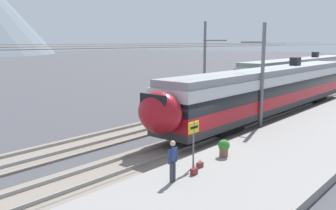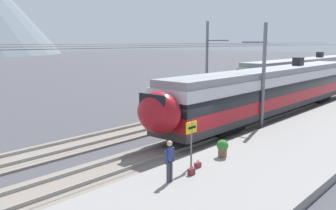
# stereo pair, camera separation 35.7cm
# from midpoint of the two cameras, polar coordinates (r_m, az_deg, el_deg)

# --- Properties ---
(ground_plane) EXTENTS (400.00, 400.00, 0.00)m
(ground_plane) POSITION_cam_midpoint_polar(r_m,az_deg,el_deg) (20.01, 4.42, -7.27)
(ground_plane) COLOR #424247
(platform_slab) EXTENTS (120.00, 6.23, 0.39)m
(platform_slab) POSITION_cam_midpoint_polar(r_m,az_deg,el_deg) (17.91, 15.10, -9.01)
(platform_slab) COLOR gray
(platform_slab) RESTS_ON ground
(track_near) EXTENTS (120.00, 3.00, 0.28)m
(track_near) POSITION_cam_midpoint_polar(r_m,az_deg,el_deg) (20.56, 2.25, -6.58)
(track_near) COLOR slate
(track_near) RESTS_ON ground
(track_far) EXTENTS (120.00, 3.00, 0.28)m
(track_far) POSITION_cam_midpoint_polar(r_m,az_deg,el_deg) (23.65, -6.50, -4.44)
(track_far) COLOR slate
(track_far) RESTS_ON ground
(train_near_platform) EXTENTS (28.03, 2.89, 4.27)m
(train_near_platform) POSITION_cam_midpoint_polar(r_m,az_deg,el_deg) (29.86, 16.51, 2.42)
(train_near_platform) COLOR #2D2D30
(train_near_platform) RESTS_ON track_near
(train_far_track) EXTENTS (30.19, 3.01, 4.27)m
(train_far_track) POSITION_cam_midpoint_polar(r_m,az_deg,el_deg) (48.56, 20.82, 4.90)
(train_far_track) COLOR #2D2D30
(train_far_track) RESTS_ON track_far
(catenary_mast_mid) EXTENTS (49.64, 1.81, 7.11)m
(catenary_mast_mid) POSITION_cam_midpoint_polar(r_m,az_deg,el_deg) (24.80, 14.87, 4.65)
(catenary_mast_mid) COLOR slate
(catenary_mast_mid) RESTS_ON ground
(catenary_mast_far_side) EXTENTS (49.64, 2.37, 7.69)m
(catenary_mast_far_side) POSITION_cam_midpoint_polar(r_m,az_deg,el_deg) (33.28, 6.65, 6.65)
(catenary_mast_far_side) COLOR slate
(catenary_mast_far_side) RESTS_ON ground
(platform_sign) EXTENTS (0.70, 0.08, 2.07)m
(platform_sign) POSITION_cam_midpoint_polar(r_m,az_deg,el_deg) (15.98, 4.33, -4.56)
(platform_sign) COLOR #59595B
(platform_sign) RESTS_ON platform_slab
(passenger_walking) EXTENTS (0.53, 0.22, 1.69)m
(passenger_walking) POSITION_cam_midpoint_polar(r_m,az_deg,el_deg) (14.47, 0.96, -8.45)
(passenger_walking) COLOR #383842
(passenger_walking) RESTS_ON platform_slab
(handbag_beside_passenger) EXTENTS (0.32, 0.18, 0.41)m
(handbag_beside_passenger) POSITION_cam_midpoint_polar(r_m,az_deg,el_deg) (15.51, 4.36, -10.33)
(handbag_beside_passenger) COLOR maroon
(handbag_beside_passenger) RESTS_ON platform_slab
(handbag_near_sign) EXTENTS (0.32, 0.18, 0.36)m
(handbag_near_sign) POSITION_cam_midpoint_polar(r_m,az_deg,el_deg) (16.37, 5.31, -9.32)
(handbag_near_sign) COLOR maroon
(handbag_near_sign) RESTS_ON platform_slab
(potted_plant_platform_edge) EXTENTS (0.57, 0.57, 0.85)m
(potted_plant_platform_edge) POSITION_cam_midpoint_polar(r_m,az_deg,el_deg) (17.86, 9.11, -6.52)
(potted_plant_platform_edge) COLOR brown
(potted_plant_platform_edge) RESTS_ON platform_slab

